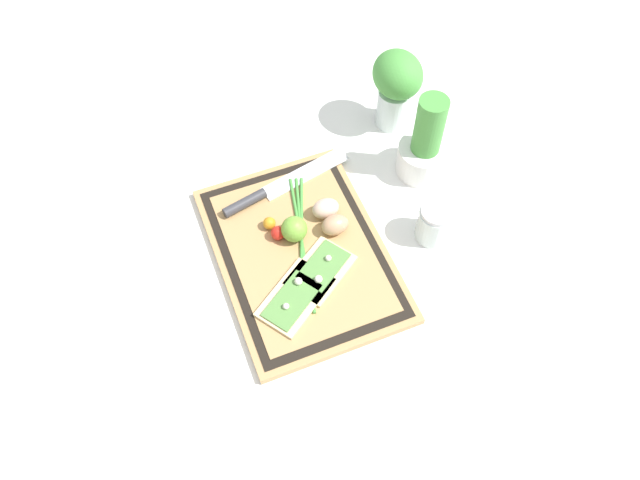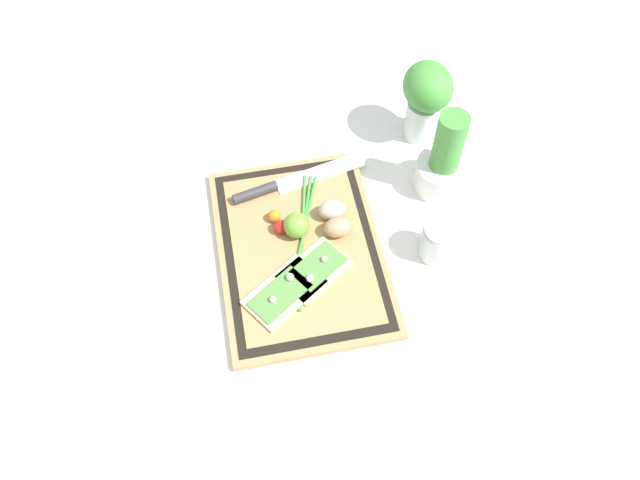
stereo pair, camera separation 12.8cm
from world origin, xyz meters
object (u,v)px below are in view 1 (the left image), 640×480
knife (266,192)px  herb_glass (396,85)px  pizza_slice_far (321,270)px  egg_brown (335,225)px  herb_pot (425,147)px  sauce_jar (435,224)px  egg_pink (326,209)px  cherry_tomato_yellow (269,223)px  pizza_slice_near (295,297)px  cherry_tomato_red (278,233)px  lime (296,229)px

knife → herb_glass: 0.38m
pizza_slice_far → egg_brown: egg_brown is taller
herb_pot → sauce_jar: size_ratio=2.37×
egg_pink → herb_pot: 0.26m
herb_pot → cherry_tomato_yellow: bearing=-84.4°
pizza_slice_near → egg_pink: bearing=141.4°
pizza_slice_near → cherry_tomato_yellow: size_ratio=6.65×
cherry_tomato_yellow → pizza_slice_far: bearing=23.6°
cherry_tomato_red → cherry_tomato_yellow: cherry_tomato_red is taller
egg_brown → sauce_jar: sauce_jar is taller
pizza_slice_near → egg_brown: bearing=131.7°
knife → cherry_tomato_yellow: 0.09m
knife → cherry_tomato_red: bearing=-6.5°
pizza_slice_near → egg_pink: egg_pink is taller
herb_pot → sauce_jar: herb_pot is taller
egg_pink → cherry_tomato_yellow: egg_pink is taller
pizza_slice_far → herb_pot: (-0.18, 0.32, 0.05)m
egg_brown → knife: bearing=-144.3°
egg_pink → lime: (0.03, -0.08, 0.01)m
pizza_slice_far → egg_pink: size_ratio=2.83×
egg_pink → sauce_jar: (0.12, 0.20, -0.00)m
pizza_slice_near → sauce_jar: size_ratio=2.00×
cherry_tomato_yellow → herb_glass: size_ratio=0.13×
egg_brown → cherry_tomato_red: 0.12m
egg_brown → egg_pink: 0.05m
sauce_jar → pizza_slice_near: bearing=-82.1°
pizza_slice_far → knife: size_ratio=0.53×
egg_pink → cherry_tomato_red: bearing=-81.5°
cherry_tomato_red → lime: bearing=72.4°
egg_brown → herb_pot: size_ratio=0.27×
lime → sauce_jar: 0.29m
knife → cherry_tomato_yellow: bearing=-14.3°
cherry_tomato_red → herb_glass: bearing=121.4°
lime → cherry_tomato_red: lime is taller
lime → herb_glass: bearing=125.4°
egg_pink → herb_pot: (-0.05, 0.26, 0.03)m
pizza_slice_far → egg_brown: bearing=142.2°
cherry_tomato_yellow → herb_glass: herb_glass is taller
cherry_tomato_red → cherry_tomato_yellow: 0.03m
pizza_slice_near → cherry_tomato_yellow: (-0.18, 0.01, 0.01)m
sauce_jar → knife: bearing=-126.1°
pizza_slice_near → pizza_slice_far: bearing=118.5°
pizza_slice_far → lime: bearing=-169.9°
knife → cherry_tomato_red: cherry_tomato_red is taller
lime → sauce_jar: (0.09, 0.27, -0.01)m
pizza_slice_near → cherry_tomato_red: cherry_tomato_red is taller
herb_glass → egg_pink: bearing=-50.8°
egg_pink → herb_glass: 0.34m
sauce_jar → herb_pot: bearing=161.1°
egg_pink → sauce_jar: sauce_jar is taller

